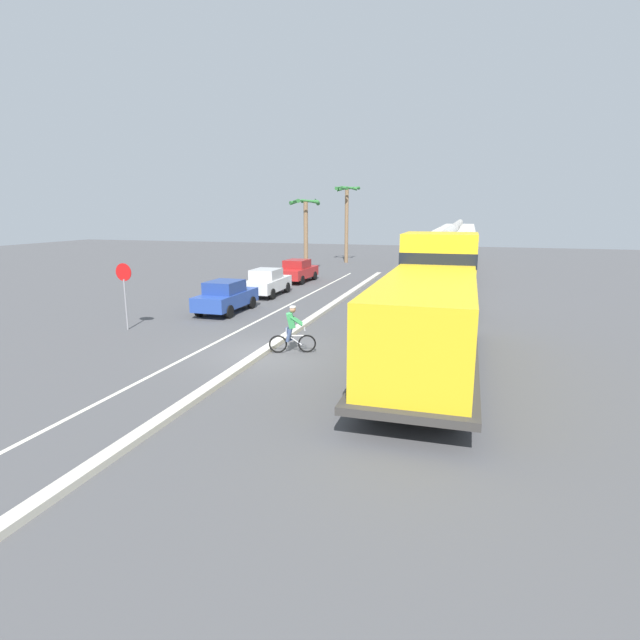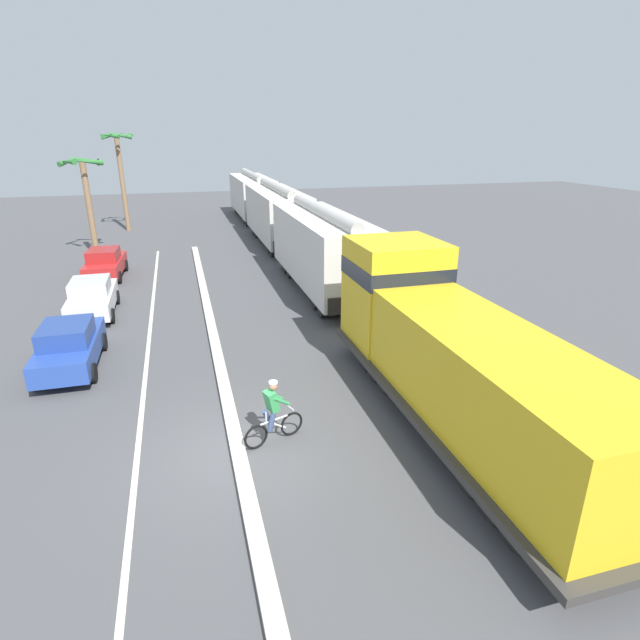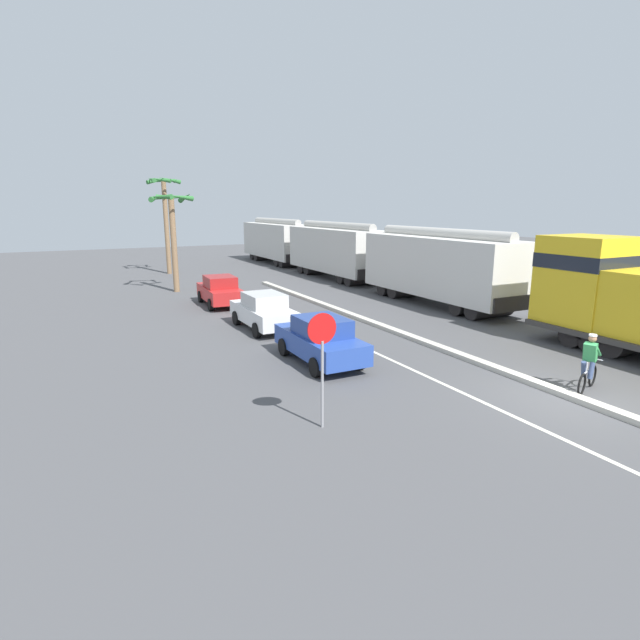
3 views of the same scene
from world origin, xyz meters
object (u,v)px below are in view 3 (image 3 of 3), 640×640
at_px(stop_sign, 322,348).
at_px(palm_tree_near, 165,202).
at_px(hopper_car_lead, 440,267).
at_px(hopper_car_middle, 336,251).
at_px(cyclist, 589,364).
at_px(parked_car_red, 220,291).
at_px(palm_tree_far, 172,219).
at_px(hopper_car_trailing, 277,241).
at_px(parked_car_blue, 320,340).
at_px(parked_car_white, 263,311).

bearing_deg(stop_sign, palm_tree_near, 85.83).
height_order(hopper_car_lead, hopper_car_middle, same).
bearing_deg(cyclist, hopper_car_lead, 68.52).
relative_size(parked_car_red, palm_tree_far, 0.69).
distance_m(hopper_car_lead, hopper_car_trailing, 23.20).
relative_size(cyclist, palm_tree_near, 0.23).
xyz_separation_m(cyclist, palm_tree_near, (-5.81, 32.33, 4.77)).
height_order(hopper_car_lead, palm_tree_far, palm_tree_far).
bearing_deg(hopper_car_trailing, hopper_car_middle, -90.00).
xyz_separation_m(parked_car_blue, palm_tree_far, (-1.37, 17.27, 3.71)).
relative_size(cyclist, stop_sign, 0.60).
relative_size(hopper_car_trailing, palm_tree_near, 1.40).
bearing_deg(palm_tree_far, parked_car_white, -83.41).
distance_m(hopper_car_trailing, parked_car_white, 26.30).
distance_m(hopper_car_trailing, palm_tree_far, 17.26).
bearing_deg(parked_car_white, palm_tree_far, 96.59).
relative_size(hopper_car_middle, parked_car_red, 2.48).
relative_size(hopper_car_trailing, parked_car_white, 2.51).
xyz_separation_m(hopper_car_lead, palm_tree_far, (-11.94, 10.97, 2.45)).
height_order(stop_sign, palm_tree_near, palm_tree_near).
xyz_separation_m(hopper_car_middle, stop_sign, (-12.92, -22.55, -0.05)).
distance_m(parked_car_red, stop_sign, 16.47).
height_order(parked_car_white, palm_tree_far, palm_tree_far).
bearing_deg(cyclist, palm_tree_near, 100.19).
bearing_deg(stop_sign, parked_car_blue, 63.14).
relative_size(hopper_car_lead, hopper_car_middle, 1.00).
height_order(parked_car_blue, parked_car_white, same).
relative_size(hopper_car_middle, hopper_car_trailing, 1.00).
height_order(parked_car_blue, palm_tree_near, palm_tree_near).
bearing_deg(hopper_car_lead, parked_car_blue, -149.22).
xyz_separation_m(parked_car_blue, parked_car_white, (-0.01, 5.44, 0.00)).
bearing_deg(hopper_car_trailing, cyclist, -97.78).
bearing_deg(parked_car_red, palm_tree_near, 89.74).
distance_m(hopper_car_lead, cyclist, 13.33).
height_order(parked_car_white, palm_tree_near, palm_tree_near).
relative_size(parked_car_red, palm_tree_near, 0.56).
xyz_separation_m(parked_car_white, palm_tree_near, (-0.09, 20.83, 4.77)).
bearing_deg(hopper_car_lead, palm_tree_near, 118.10).
xyz_separation_m(hopper_car_lead, cyclist, (-4.86, -12.35, -1.26)).
height_order(cyclist, palm_tree_near, palm_tree_near).
relative_size(parked_car_white, palm_tree_near, 0.56).
relative_size(hopper_car_lead, palm_tree_far, 1.71).
xyz_separation_m(hopper_car_middle, palm_tree_near, (-10.67, 8.38, 3.51)).
relative_size(hopper_car_middle, cyclist, 6.18).
relative_size(palm_tree_near, palm_tree_far, 1.23).
bearing_deg(hopper_car_middle, hopper_car_trailing, 90.00).
height_order(parked_car_blue, parked_car_red, same).
distance_m(cyclist, palm_tree_near, 33.19).
bearing_deg(cyclist, hopper_car_middle, 78.53).
height_order(hopper_car_lead, parked_car_red, hopper_car_lead).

